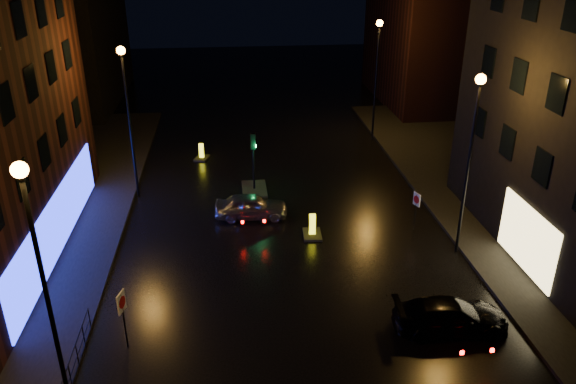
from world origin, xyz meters
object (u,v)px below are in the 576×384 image
(traffic_signal, at_px, (254,182))
(road_sign_right, at_px, (416,203))
(bollard_far, at_px, (202,155))
(road_sign_left, at_px, (122,307))
(silver_hatchback, at_px, (251,206))
(dark_sedan, at_px, (451,316))
(bollard_near, at_px, (312,231))

(traffic_signal, height_order, road_sign_right, traffic_signal)
(bollard_far, bearing_deg, road_sign_left, -78.81)
(road_sign_left, bearing_deg, bollard_far, 99.15)
(bollard_far, xyz_separation_m, road_sign_left, (-2.12, -18.53, 1.52))
(silver_hatchback, xyz_separation_m, bollard_far, (-2.83, 8.82, -0.41))
(dark_sedan, xyz_separation_m, road_sign_left, (-11.87, 0.33, 1.13))
(road_sign_right, bearing_deg, road_sign_left, 8.58)
(bollard_far, height_order, road_sign_right, road_sign_right)
(bollard_far, relative_size, road_sign_right, 0.68)
(silver_hatchback, relative_size, road_sign_right, 1.85)
(traffic_signal, bearing_deg, dark_sedan, -63.95)
(traffic_signal, bearing_deg, bollard_far, 120.42)
(dark_sedan, relative_size, road_sign_right, 2.11)
(traffic_signal, distance_m, silver_hatchback, 3.43)
(dark_sedan, distance_m, bollard_near, 8.74)
(silver_hatchback, xyz_separation_m, road_sign_right, (8.04, -2.30, 0.88))
(silver_hatchback, bearing_deg, bollard_near, -125.22)
(bollard_near, bearing_deg, silver_hatchback, 144.38)
(bollard_near, height_order, road_sign_left, road_sign_left)
(traffic_signal, relative_size, road_sign_left, 1.48)
(traffic_signal, distance_m, dark_sedan, 14.97)
(road_sign_left, bearing_deg, road_sign_right, 45.36)
(dark_sedan, bearing_deg, road_sign_right, -5.07)
(dark_sedan, distance_m, bollard_far, 21.24)
(dark_sedan, xyz_separation_m, bollard_near, (-4.04, 7.74, -0.37))
(road_sign_left, bearing_deg, dark_sedan, 14.07)
(silver_hatchback, bearing_deg, dark_sedan, -142.01)
(traffic_signal, height_order, road_sign_left, traffic_signal)
(bollard_far, relative_size, road_sign_left, 0.59)
(traffic_signal, height_order, dark_sedan, traffic_signal)
(road_sign_left, bearing_deg, traffic_signal, 83.68)
(silver_hatchback, relative_size, bollard_near, 2.75)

